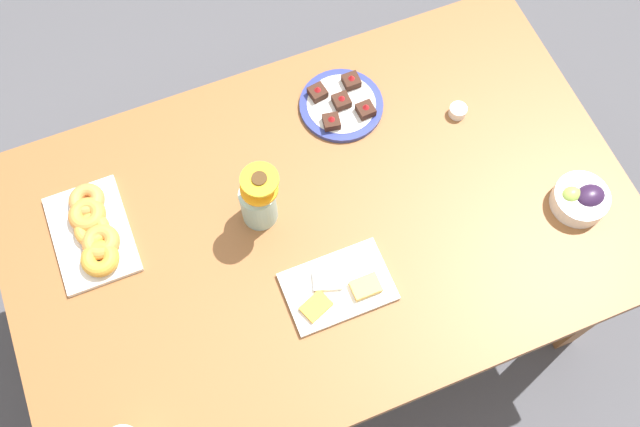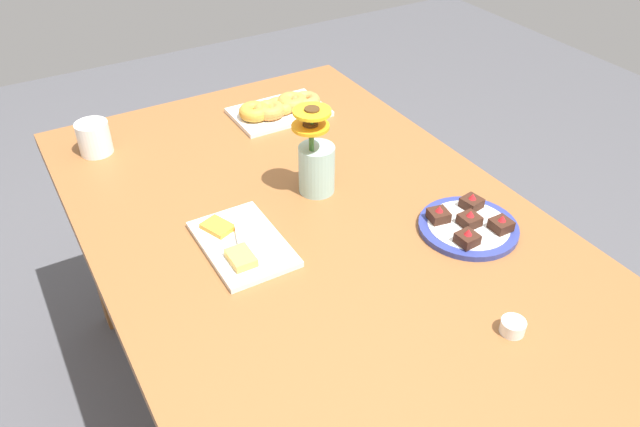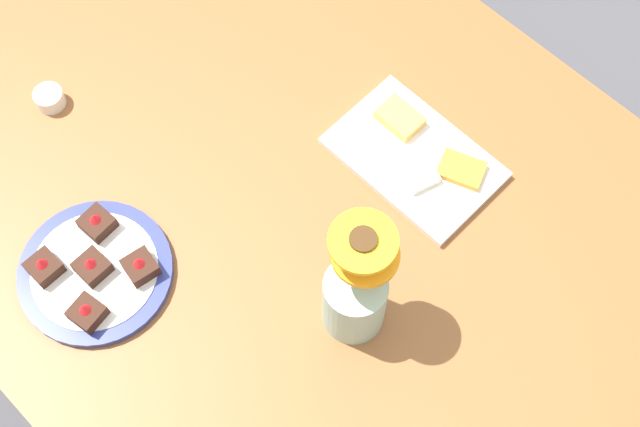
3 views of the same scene
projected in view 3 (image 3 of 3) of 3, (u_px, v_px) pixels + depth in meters
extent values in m
plane|color=#4C4C51|center=(320.00, 358.00, 2.04)|extent=(6.00, 6.00, 0.00)
cube|color=brown|center=(320.00, 230.00, 1.38)|extent=(1.60, 1.00, 0.04)
cube|color=white|center=(414.00, 158.00, 1.41)|extent=(0.26, 0.17, 0.01)
cube|color=#EFB74C|center=(400.00, 118.00, 1.42)|extent=(0.07, 0.05, 0.02)
cube|color=white|center=(416.00, 170.00, 1.38)|extent=(0.08, 0.07, 0.01)
cube|color=orange|center=(461.00, 170.00, 1.38)|extent=(0.08, 0.07, 0.01)
cylinder|color=white|center=(50.00, 98.00, 1.45)|extent=(0.05, 0.05, 0.03)
cylinder|color=#C68923|center=(48.00, 95.00, 1.44)|extent=(0.04, 0.04, 0.01)
cylinder|color=navy|center=(96.00, 272.00, 1.32)|extent=(0.23, 0.23, 0.01)
cylinder|color=white|center=(95.00, 272.00, 1.32)|extent=(0.19, 0.19, 0.01)
cube|color=#381E14|center=(97.00, 223.00, 1.34)|extent=(0.05, 0.05, 0.02)
cone|color=red|center=(94.00, 218.00, 1.32)|extent=(0.02, 0.02, 0.01)
cube|color=#381E14|center=(141.00, 267.00, 1.31)|extent=(0.05, 0.05, 0.02)
cone|color=red|center=(138.00, 262.00, 1.29)|extent=(0.02, 0.02, 0.01)
cube|color=#381E14|center=(44.00, 267.00, 1.31)|extent=(0.04, 0.04, 0.02)
cone|color=red|center=(41.00, 262.00, 1.29)|extent=(0.02, 0.02, 0.01)
cube|color=#381E14|center=(87.00, 313.00, 1.28)|extent=(0.05, 0.05, 0.02)
cone|color=red|center=(84.00, 309.00, 1.26)|extent=(0.02, 0.02, 0.01)
cube|color=#381E14|center=(92.00, 267.00, 1.31)|extent=(0.04, 0.04, 0.02)
cone|color=red|center=(89.00, 262.00, 1.29)|extent=(0.02, 0.02, 0.01)
cylinder|color=#99C1B7|center=(354.00, 301.00, 1.25)|extent=(0.09, 0.09, 0.13)
cylinder|color=#3D702D|center=(361.00, 258.00, 1.15)|extent=(0.01, 0.01, 0.10)
cylinder|color=yellow|center=(363.00, 241.00, 1.10)|extent=(0.09, 0.09, 0.01)
cylinder|color=#472D14|center=(363.00, 239.00, 1.10)|extent=(0.04, 0.04, 0.01)
cylinder|color=#3D702D|center=(364.00, 265.00, 1.17)|extent=(0.01, 0.01, 0.06)
cylinder|color=orange|center=(365.00, 255.00, 1.14)|extent=(0.09, 0.09, 0.01)
cylinder|color=#472D14|center=(366.00, 253.00, 1.13)|extent=(0.04, 0.04, 0.01)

